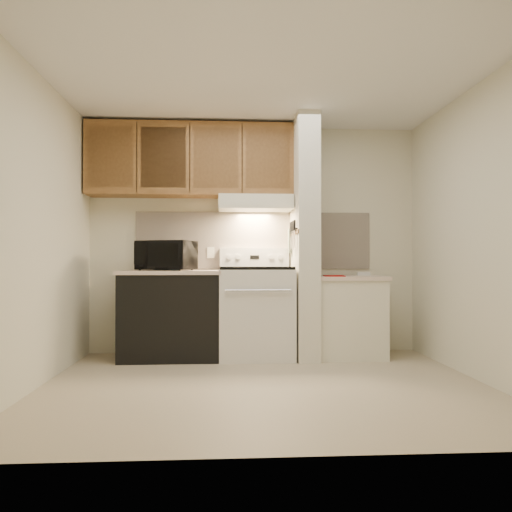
{
  "coord_description": "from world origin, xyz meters",
  "views": [
    {
      "loc": [
        -0.32,
        -4.04,
        1.0
      ],
      "look_at": [
        -0.02,
        0.75,
        1.05
      ],
      "focal_mm": 35.0,
      "sensor_mm": 36.0,
      "label": 1
    }
  ],
  "objects": [
    {
      "name": "knife_blade_a",
      "position": [
        0.38,
        0.93,
        1.22
      ],
      "size": [
        0.01,
        0.03,
        0.16
      ],
      "primitive_type": "cube",
      "color": "silver",
      "rests_on": "knife_strip"
    },
    {
      "name": "wall_back",
      "position": [
        0.0,
        1.5,
        1.25
      ],
      "size": [
        3.6,
        2.5,
        0.02
      ],
      "primitive_type": "cube",
      "rotation": [
        1.57,
        0.0,
        0.0
      ],
      "color": "beige",
      "rests_on": "floor"
    },
    {
      "name": "range_body",
      "position": [
        0.0,
        1.16,
        0.46
      ],
      "size": [
        0.76,
        0.65,
        0.92
      ],
      "primitive_type": "cube",
      "color": "silver",
      "rests_on": "floor"
    },
    {
      "name": "range_display",
      "position": [
        0.0,
        1.4,
        1.05
      ],
      "size": [
        0.1,
        0.01,
        0.04
      ],
      "primitive_type": "cube",
      "color": "black",
      "rests_on": "range_backguard"
    },
    {
      "name": "pillar_trim",
      "position": [
        0.39,
        1.15,
        1.3
      ],
      "size": [
        0.01,
        0.7,
        0.04
      ],
      "primitive_type": "cube",
      "color": "brown",
      "rests_on": "partition_pillar"
    },
    {
      "name": "white_box",
      "position": [
        1.19,
        1.33,
        0.87
      ],
      "size": [
        0.15,
        0.11,
        0.04
      ],
      "primitive_type": "cube",
      "rotation": [
        0.0,
        0.0,
        -0.15
      ],
      "color": "white",
      "rests_on": "right_countertop"
    },
    {
      "name": "knife_blade_b",
      "position": [
        0.38,
        1.01,
        1.21
      ],
      "size": [
        0.01,
        0.04,
        0.18
      ],
      "primitive_type": "cube",
      "color": "silver",
      "rests_on": "knife_strip"
    },
    {
      "name": "upper_cabinets",
      "position": [
        -0.69,
        1.32,
        2.08
      ],
      "size": [
        2.18,
        0.33,
        0.77
      ],
      "primitive_type": "cube",
      "color": "brown",
      "rests_on": "wall_back"
    },
    {
      "name": "wall_left",
      "position": [
        -1.8,
        0.0,
        1.25
      ],
      "size": [
        0.02,
        3.0,
        2.5
      ],
      "primitive_type": "cube",
      "color": "beige",
      "rests_on": "floor"
    },
    {
      "name": "red_folder",
      "position": [
        0.79,
        1.0,
        0.85
      ],
      "size": [
        0.23,
        0.3,
        0.01
      ],
      "primitive_type": "cube",
      "rotation": [
        0.0,
        0.0,
        -0.1
      ],
      "color": "#970302",
      "rests_on": "right_countertop"
    },
    {
      "name": "cooktop",
      "position": [
        0.0,
        1.16,
        0.94
      ],
      "size": [
        0.74,
        0.64,
        0.03
      ],
      "primitive_type": "cube",
      "color": "black",
      "rests_on": "range_body"
    },
    {
      "name": "range_knob_right_inner",
      "position": [
        0.18,
        1.4,
        1.05
      ],
      "size": [
        0.05,
        0.02,
        0.05
      ],
      "primitive_type": "cylinder",
      "rotation": [
        1.57,
        0.0,
        0.0
      ],
      "color": "silver",
      "rests_on": "range_backguard"
    },
    {
      "name": "outlet",
      "position": [
        -0.48,
        1.48,
        1.1
      ],
      "size": [
        0.08,
        0.01,
        0.12
      ],
      "primitive_type": "cube",
      "color": "silver",
      "rests_on": "backsplash"
    },
    {
      "name": "cab_door_c",
      "position": [
        -0.42,
        1.17,
        2.08
      ],
      "size": [
        0.46,
        0.01,
        0.63
      ],
      "primitive_type": "cube",
      "color": "brown",
      "rests_on": "upper_cabinets"
    },
    {
      "name": "right_cab_base",
      "position": [
        0.97,
        1.15,
        0.4
      ],
      "size": [
        0.7,
        0.6,
        0.81
      ],
      "primitive_type": "cube",
      "color": "silver",
      "rests_on": "floor"
    },
    {
      "name": "oven_window",
      "position": [
        0.0,
        0.84,
        0.5
      ],
      "size": [
        0.5,
        0.01,
        0.3
      ],
      "primitive_type": "cube",
      "color": "black",
      "rests_on": "range_body"
    },
    {
      "name": "floor",
      "position": [
        0.0,
        0.0,
        0.0
      ],
      "size": [
        3.6,
        3.6,
        0.0
      ],
      "primitive_type": "plane",
      "color": "tan",
      "rests_on": "ground"
    },
    {
      "name": "ceiling",
      "position": [
        0.0,
        0.0,
        2.5
      ],
      "size": [
        3.6,
        3.6,
        0.0
      ],
      "primitive_type": "plane",
      "rotation": [
        3.14,
        0.0,
        0.0
      ],
      "color": "white",
      "rests_on": "wall_back"
    },
    {
      "name": "cab_door_a",
      "position": [
        -1.51,
        1.17,
        2.08
      ],
      "size": [
        0.46,
        0.01,
        0.63
      ],
      "primitive_type": "cube",
      "color": "brown",
      "rests_on": "upper_cabinets"
    },
    {
      "name": "hood_lip",
      "position": [
        0.0,
        1.07,
        1.58
      ],
      "size": [
        0.78,
        0.04,
        0.06
      ],
      "primitive_type": "cube",
      "color": "silver",
      "rests_on": "range_hood"
    },
    {
      "name": "cab_gap_b",
      "position": [
        -0.69,
        1.16,
        2.08
      ],
      "size": [
        0.01,
        0.01,
        0.73
      ],
      "primitive_type": "cube",
      "color": "black",
      "rests_on": "upper_cabinets"
    },
    {
      "name": "cab_door_d",
      "position": [
        0.13,
        1.17,
        2.08
      ],
      "size": [
        0.46,
        0.01,
        0.63
      ],
      "primitive_type": "cube",
      "color": "brown",
      "rests_on": "upper_cabinets"
    },
    {
      "name": "knife_handle_c",
      "position": [
        0.38,
        1.09,
        1.37
      ],
      "size": [
        0.02,
        0.02,
        0.1
      ],
      "primitive_type": "cylinder",
      "color": "black",
      "rests_on": "knife_strip"
    },
    {
      "name": "knife_handle_b",
      "position": [
        0.38,
        1.02,
        1.37
      ],
      "size": [
        0.02,
        0.02,
        0.1
      ],
      "primitive_type": "cylinder",
      "color": "black",
      "rests_on": "knife_strip"
    },
    {
      "name": "knife_handle_e",
      "position": [
        0.38,
        1.25,
        1.37
      ],
      "size": [
        0.02,
        0.02,
        0.1
      ],
      "primitive_type": "cylinder",
      "color": "black",
      "rests_on": "knife_strip"
    },
    {
      "name": "range_hood",
      "position": [
        0.0,
        1.28,
        1.62
      ],
      "size": [
        0.78,
        0.44,
        0.15
      ],
      "primitive_type": "cube",
      "color": "silver",
      "rests_on": "upper_cabinets"
    },
    {
      "name": "cab_gap_c",
      "position": [
        -0.14,
        1.16,
        2.08
      ],
      "size": [
        0.01,
        0.01,
        0.73
      ],
      "primitive_type": "cube",
      "color": "black",
      "rests_on": "upper_cabinets"
    },
    {
      "name": "knife_blade_c",
      "position": [
        0.38,
        1.09,
        1.2
      ],
      "size": [
        0.01,
        0.04,
        0.2
      ],
      "primitive_type": "cube",
      "color": "silver",
      "rests_on": "knife_strip"
    },
    {
      "name": "range_backguard",
      "position": [
        0.0,
        1.44,
        1.05
      ],
      "size": [
        0.76,
        0.08,
        0.2
      ],
      "primitive_type": "cube",
      "color": "silver",
      "rests_on": "range_body"
    },
    {
      "name": "knife_handle_a",
      "position": [
        0.38,
        0.94,
        1.37
      ],
      "size": [
        0.02,
        0.02,
        0.1
      ],
      "primitive_type": "cylinder",
      "color": "black",
      "rests_on": "knife_strip"
    },
    {
      "name": "oven_handle",
      "position": [
        0.0,
        0.8,
        0.72
      ],
      "size": [
        0.65,
        0.02,
        0.02
      ],
      "primitive_type": "cylinder",
      "rotation": [
        0.0,
        1.57,
        0.0
      ],
      "color": "silver",
      "rests_on": "range_body"
    },
    {
      "name": "spoon_rest",
      "position": [
        -0.99,
        1.36,
        0.92
      ],
      "size": [
        0.2,
        0.07,
        0.01
      ],
      "primitive_type": "cube",
      "rotation": [
        0.0,
        0.0,
        -0.03
      ],
      "color": "black",
      "rests_on": "left_countertop"
    },
    {
      "name": "microwave",
      "position": [
        -0.93,
        1.15,
        1.06
      ],
      "size": [
        0.64,
        0.54,
        0.3
      ],
      "primitive_type": "imported",
      "rotation": [
        0.0,
        0.0,
        -0.35
      ],
      "color": "black",
      "rests_on": "left_countertop"
    },
    {
      "name": "range_knob_left_outer",
      "position": [
        -0.28,
        1.4,
        1.05
      ],
      "size": [
        0.05,
        0.02,
        0.05
      ],
      "primitive_type": "cylinder",
      "rotation": [
        1.57,
        0.0,
        0.0
      ],
      "color": "silver",
      "rests_on": "range_backguard"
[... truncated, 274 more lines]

